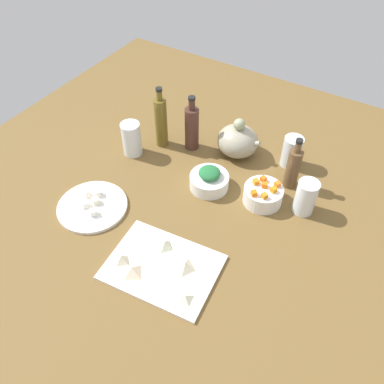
# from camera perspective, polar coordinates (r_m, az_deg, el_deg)

# --- Properties ---
(tabletop) EXTENTS (1.90, 1.90, 0.03)m
(tabletop) POSITION_cam_1_polar(r_m,az_deg,el_deg) (1.45, 0.00, -1.79)
(tabletop) COLOR brown
(tabletop) RESTS_ON ground
(cutting_board) EXTENTS (0.36, 0.28, 0.01)m
(cutting_board) POSITION_cam_1_polar(r_m,az_deg,el_deg) (1.26, -4.22, -10.57)
(cutting_board) COLOR white
(cutting_board) RESTS_ON tabletop
(plate_tofu) EXTENTS (0.25, 0.25, 0.01)m
(plate_tofu) POSITION_cam_1_polar(r_m,az_deg,el_deg) (1.46, -13.93, -2.01)
(plate_tofu) COLOR white
(plate_tofu) RESTS_ON tabletop
(bowl_greens) EXTENTS (0.14, 0.14, 0.05)m
(bowl_greens) POSITION_cam_1_polar(r_m,az_deg,el_deg) (1.47, 2.45, 1.51)
(bowl_greens) COLOR white
(bowl_greens) RESTS_ON tabletop
(bowl_carrots) EXTENTS (0.14, 0.14, 0.06)m
(bowl_carrots) POSITION_cam_1_polar(r_m,az_deg,el_deg) (1.44, 10.02, -0.40)
(bowl_carrots) COLOR white
(bowl_carrots) RESTS_ON tabletop
(teapot) EXTENTS (0.18, 0.16, 0.16)m
(teapot) POSITION_cam_1_polar(r_m,az_deg,el_deg) (1.60, 6.51, 7.25)
(teapot) COLOR #9F9984
(teapot) RESTS_ON tabletop
(bottle_0) EXTENTS (0.05, 0.05, 0.26)m
(bottle_0) POSITION_cam_1_polar(r_m,az_deg,el_deg) (1.62, -4.41, 9.95)
(bottle_0) COLOR brown
(bottle_0) RESTS_ON tabletop
(bottle_1) EXTENTS (0.06, 0.06, 0.24)m
(bottle_1) POSITION_cam_1_polar(r_m,az_deg,el_deg) (1.60, -0.03, 9.16)
(bottle_1) COLOR #472A21
(bottle_1) RESTS_ON tabletop
(bottle_2) EXTENTS (0.05, 0.05, 0.21)m
(bottle_2) POSITION_cam_1_polar(r_m,az_deg,el_deg) (1.48, 14.14, 3.42)
(bottle_2) COLOR brown
(bottle_2) RESTS_ON tabletop
(drinking_glass_0) EXTENTS (0.07, 0.07, 0.13)m
(drinking_glass_0) POSITION_cam_1_polar(r_m,az_deg,el_deg) (1.59, 13.95, 5.57)
(drinking_glass_0) COLOR white
(drinking_glass_0) RESTS_ON tabletop
(drinking_glass_1) EXTENTS (0.08, 0.08, 0.14)m
(drinking_glass_1) POSITION_cam_1_polar(r_m,az_deg,el_deg) (1.61, -8.56, 7.46)
(drinking_glass_1) COLOR white
(drinking_glass_1) RESTS_ON tabletop
(drinking_glass_2) EXTENTS (0.07, 0.07, 0.13)m
(drinking_glass_2) POSITION_cam_1_polar(r_m,az_deg,el_deg) (1.42, 15.82, -0.70)
(drinking_glass_2) COLOR white
(drinking_glass_2) RESTS_ON tabletop
(carrot_cube_0) EXTENTS (0.03, 0.03, 0.02)m
(carrot_cube_0) POSITION_cam_1_polar(r_m,az_deg,el_deg) (1.38, 8.77, -0.18)
(carrot_cube_0) COLOR orange
(carrot_cube_0) RESTS_ON bowl_carrots
(carrot_cube_1) EXTENTS (0.02, 0.02, 0.02)m
(carrot_cube_1) POSITION_cam_1_polar(r_m,az_deg,el_deg) (1.41, 11.49, 0.30)
(carrot_cube_1) COLOR orange
(carrot_cube_1) RESTS_ON bowl_carrots
(carrot_cube_2) EXTENTS (0.03, 0.03, 0.02)m
(carrot_cube_2) POSITION_cam_1_polar(r_m,az_deg,el_deg) (1.42, 9.03, 1.44)
(carrot_cube_2) COLOR orange
(carrot_cube_2) RESTS_ON bowl_carrots
(carrot_cube_3) EXTENTS (0.02, 0.02, 0.02)m
(carrot_cube_3) POSITION_cam_1_polar(r_m,az_deg,el_deg) (1.43, 12.02, 1.08)
(carrot_cube_3) COLOR orange
(carrot_cube_3) RESTS_ON bowl_carrots
(carrot_cube_4) EXTENTS (0.02, 0.02, 0.02)m
(carrot_cube_4) POSITION_cam_1_polar(r_m,az_deg,el_deg) (1.38, 10.22, -0.54)
(carrot_cube_4) COLOR orange
(carrot_cube_4) RESTS_ON bowl_carrots
(carrot_cube_5) EXTENTS (0.02, 0.02, 0.02)m
(carrot_cube_5) POSITION_cam_1_polar(r_m,az_deg,el_deg) (1.44, 10.07, 1.82)
(carrot_cube_5) COLOR orange
(carrot_cube_5) RESTS_ON bowl_carrots
(carrot_cube_6) EXTENTS (0.02, 0.02, 0.02)m
(carrot_cube_6) POSITION_cam_1_polar(r_m,az_deg,el_deg) (1.42, 10.26, 0.98)
(carrot_cube_6) COLOR orange
(carrot_cube_6) RESTS_ON bowl_carrots
(chopped_greens_mound) EXTENTS (0.11, 0.11, 0.03)m
(chopped_greens_mound) POSITION_cam_1_polar(r_m,az_deg,el_deg) (1.44, 2.50, 2.73)
(chopped_greens_mound) COLOR #246D38
(chopped_greens_mound) RESTS_ON bowl_greens
(tofu_cube_0) EXTENTS (0.03, 0.03, 0.02)m
(tofu_cube_0) POSITION_cam_1_polar(r_m,az_deg,el_deg) (1.48, -14.74, -0.20)
(tofu_cube_0) COLOR white
(tofu_cube_0) RESTS_ON plate_tofu
(tofu_cube_1) EXTENTS (0.03, 0.03, 0.02)m
(tofu_cube_1) POSITION_cam_1_polar(r_m,az_deg,el_deg) (1.41, -13.86, -2.85)
(tofu_cube_1) COLOR white
(tofu_cube_1) RESTS_ON plate_tofu
(tofu_cube_2) EXTENTS (0.03, 0.03, 0.02)m
(tofu_cube_2) POSITION_cam_1_polar(r_m,az_deg,el_deg) (1.45, -14.87, -1.70)
(tofu_cube_2) COLOR white
(tofu_cube_2) RESTS_ON plate_tofu
(tofu_cube_3) EXTENTS (0.03, 0.03, 0.02)m
(tofu_cube_3) POSITION_cam_1_polar(r_m,az_deg,el_deg) (1.45, -13.49, -1.25)
(tofu_cube_3) COLOR white
(tofu_cube_3) RESTS_ON plate_tofu
(tofu_cube_4) EXTENTS (0.03, 0.03, 0.02)m
(tofu_cube_4) POSITION_cam_1_polar(r_m,az_deg,el_deg) (1.47, -13.18, -0.16)
(tofu_cube_4) COLOR white
(tofu_cube_4) RESTS_ON plate_tofu
(dumpling_0) EXTENTS (0.07, 0.06, 0.03)m
(dumpling_0) POSITION_cam_1_polar(r_m,az_deg,el_deg) (1.25, -8.51, -10.90)
(dumpling_0) COLOR beige
(dumpling_0) RESTS_ON cutting_board
(dumpling_1) EXTENTS (0.05, 0.04, 0.03)m
(dumpling_1) POSITION_cam_1_polar(r_m,az_deg,el_deg) (1.27, -9.94, -9.28)
(dumpling_1) COLOR beige
(dumpling_1) RESTS_ON cutting_board
(dumpling_2) EXTENTS (0.06, 0.06, 0.03)m
(dumpling_2) POSITION_cam_1_polar(r_m,az_deg,el_deg) (1.24, -0.96, -10.34)
(dumpling_2) COLOR beige
(dumpling_2) RESTS_ON cutting_board
(dumpling_3) EXTENTS (0.04, 0.04, 0.03)m
(dumpling_3) POSITION_cam_1_polar(r_m,az_deg,el_deg) (1.29, -3.83, -7.38)
(dumpling_3) COLOR beige
(dumpling_3) RESTS_ON cutting_board
(dumpling_4) EXTENTS (0.06, 0.06, 0.02)m
(dumpling_4) POSITION_cam_1_polar(r_m,az_deg,el_deg) (1.19, -0.98, -14.73)
(dumpling_4) COLOR beige
(dumpling_4) RESTS_ON cutting_board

